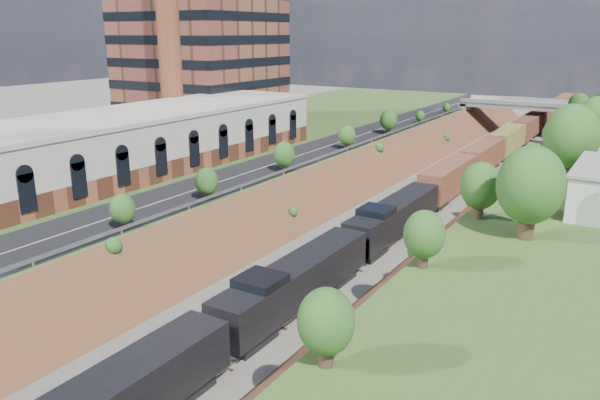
{
  "coord_description": "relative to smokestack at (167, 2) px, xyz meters",
  "views": [
    {
      "loc": [
        24.83,
        -7.35,
        21.04
      ],
      "look_at": [
        -2.5,
        37.05,
        6.0
      ],
      "focal_mm": 35.0,
      "sensor_mm": 36.0,
      "label": 1
    }
  ],
  "objects": [
    {
      "name": "embankment_right",
      "position": [
        47.0,
        4.0,
        -25.0
      ],
      "size": [
        10.0,
        180.0,
        10.0
      ],
      "primitive_type": "cube",
      "rotation": [
        0.0,
        0.79,
        0.0
      ],
      "color": "brown",
      "rests_on": "ground"
    },
    {
      "name": "road",
      "position": [
        20.5,
        4.0,
        -19.95
      ],
      "size": [
        8.0,
        180.0,
        0.1
      ],
      "primitive_type": "cube",
      "color": "black",
      "rests_on": "platform_left"
    },
    {
      "name": "tree_right_large",
      "position": [
        53.0,
        -16.0,
        -15.62
      ],
      "size": [
        5.25,
        5.25,
        7.61
      ],
      "color": "#473323",
      "rests_on": "platform_right"
    },
    {
      "name": "overpass",
      "position": [
        36.0,
        66.0,
        -20.08
      ],
      "size": [
        24.5,
        8.3,
        7.4
      ],
      "color": "gray",
      "rests_on": "ground"
    },
    {
      "name": "embankment_left",
      "position": [
        25.0,
        4.0,
        -25.0
      ],
      "size": [
        10.0,
        180.0,
        10.0
      ],
      "primitive_type": "cube",
      "rotation": [
        0.0,
        0.79,
        0.0
      ],
      "color": "brown",
      "rests_on": "ground"
    },
    {
      "name": "guardrail",
      "position": [
        24.6,
        3.8,
        -19.45
      ],
      "size": [
        0.1,
        171.0,
        0.7
      ],
      "color": "#99999E",
      "rests_on": "platform_left"
    },
    {
      "name": "commercial_building",
      "position": [
        8.0,
        -18.0,
        -16.49
      ],
      "size": [
        14.3,
        62.3,
        7.0
      ],
      "color": "brown",
      "rests_on": "platform_left"
    },
    {
      "name": "rail_right_track",
      "position": [
        38.6,
        4.0,
        -24.91
      ],
      "size": [
        1.58,
        180.0,
        0.18
      ],
      "primitive_type": "cube",
      "color": "gray",
      "rests_on": "ground"
    },
    {
      "name": "tree_left_crest",
      "position": [
        24.2,
        -36.0,
        -17.96
      ],
      "size": [
        2.45,
        2.45,
        3.55
      ],
      "color": "#473323",
      "rests_on": "platform_left"
    },
    {
      "name": "smokestack",
      "position": [
        0.0,
        0.0,
        0.0
      ],
      "size": [
        3.2,
        3.2,
        40.0
      ],
      "primitive_type": "cylinder",
      "color": "brown",
      "rests_on": "platform_left"
    },
    {
      "name": "platform_left",
      "position": [
        3.0,
        4.0,
        -22.5
      ],
      "size": [
        44.0,
        180.0,
        5.0
      ],
      "primitive_type": "cube",
      "color": "#3F5C25",
      "rests_on": "ground"
    },
    {
      "name": "rail_left_track",
      "position": [
        33.4,
        4.0,
        -24.91
      ],
      "size": [
        1.58,
        180.0,
        0.18
      ],
      "primitive_type": "cube",
      "color": "gray",
      "rests_on": "ground"
    },
    {
      "name": "freight_train",
      "position": [
        38.6,
        33.32,
        -22.35
      ],
      "size": [
        3.09,
        173.86,
        4.61
      ],
      "color": "black",
      "rests_on": "ground"
    }
  ]
}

